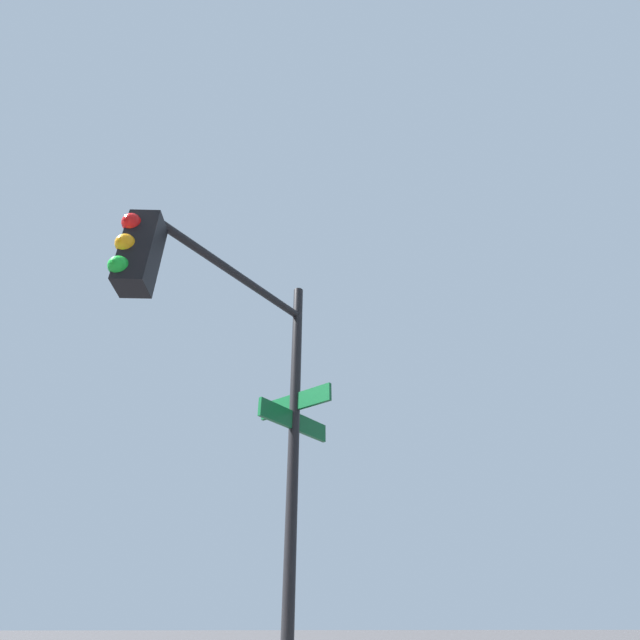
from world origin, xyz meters
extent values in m
cylinder|color=black|center=(-7.08, -7.43, 2.65)|extent=(0.12, 0.12, 5.29)
cylinder|color=black|center=(-6.39, -6.59, 4.89)|extent=(1.45, 1.74, 0.09)
cube|color=black|center=(-5.70, -5.75, 4.44)|extent=(0.28, 0.28, 0.80)
sphere|color=red|center=(-5.61, -5.63, 4.69)|extent=(0.18, 0.18, 0.18)
sphere|color=orange|center=(-5.61, -5.63, 4.44)|extent=(0.18, 0.18, 0.18)
sphere|color=green|center=(-5.61, -5.63, 4.19)|extent=(0.18, 0.18, 0.18)
cube|color=#0F5128|center=(-7.08, -7.43, 3.50)|extent=(0.73, 0.88, 0.20)
cube|color=#0F5128|center=(-7.08, -7.43, 3.72)|extent=(0.80, 0.66, 0.20)
camera|label=1|loc=(-7.22, -2.58, 1.74)|focal=25.58mm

